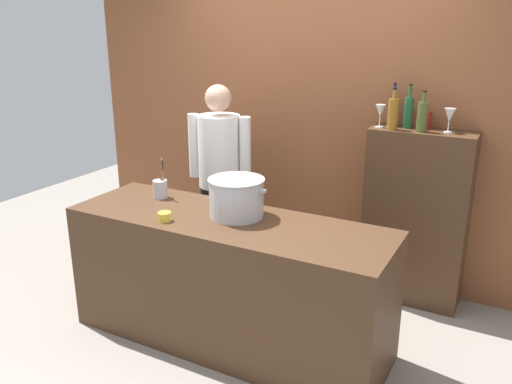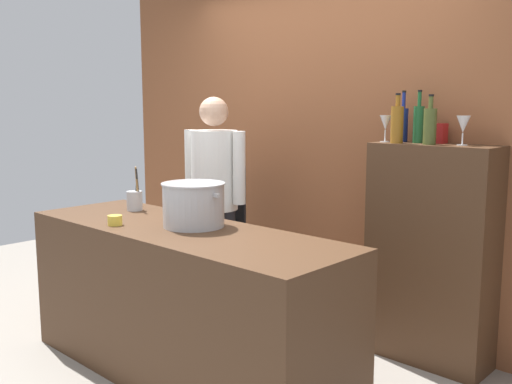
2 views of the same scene
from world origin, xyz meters
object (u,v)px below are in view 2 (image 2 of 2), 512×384
at_px(wine_bottle_amber, 397,124).
at_px(wine_bottle_cobalt, 403,124).
at_px(wine_bottle_green, 419,123).
at_px(wine_glass_tall, 463,125).
at_px(utensil_crock, 135,200).
at_px(chef, 215,192).
at_px(wine_glass_short, 385,123).
at_px(wine_bottle_olive, 430,125).
at_px(butter_jar, 115,220).
at_px(stockpot_large, 194,205).
at_px(spice_tin_red, 440,133).

bearing_deg(wine_bottle_amber, wine_bottle_cobalt, 104.46).
xyz_separation_m(wine_bottle_green, wine_glass_tall, (0.29, -0.03, -0.00)).
bearing_deg(wine_glass_tall, wine_bottle_amber, -167.57).
bearing_deg(wine_bottle_cobalt, utensil_crock, -141.48).
height_order(chef, wine_bottle_green, wine_bottle_green).
height_order(chef, wine_bottle_cobalt, wine_bottle_cobalt).
distance_m(utensil_crock, wine_glass_short, 1.72).
bearing_deg(wine_bottle_olive, wine_bottle_green, 143.09).
distance_m(butter_jar, wine_bottle_amber, 1.80).
distance_m(butter_jar, wine_bottle_green, 1.93).
bearing_deg(wine_bottle_cobalt, wine_glass_short, -127.01).
bearing_deg(wine_bottle_olive, wine_glass_tall, 19.01).
bearing_deg(utensil_crock, wine_glass_short, 37.49).
bearing_deg(stockpot_large, chef, 129.12).
xyz_separation_m(utensil_crock, wine_bottle_green, (1.49, 1.07, 0.52)).
distance_m(stockpot_large, wine_glass_tall, 1.63).
bearing_deg(wine_bottle_cobalt, butter_jar, -125.89).
relative_size(stockpot_large, spice_tin_red, 3.50).
bearing_deg(wine_glass_tall, wine_bottle_cobalt, 172.48).
height_order(utensil_crock, wine_bottle_olive, wine_bottle_olive).
bearing_deg(wine_bottle_cobalt, chef, -159.58).
bearing_deg(wine_glass_short, spice_tin_red, 22.24).
relative_size(wine_bottle_green, wine_bottle_cobalt, 1.00).
distance_m(stockpot_large, wine_bottle_olive, 1.47).
xyz_separation_m(chef, wine_bottle_green, (1.37, 0.44, 0.52)).
height_order(wine_bottle_olive, wine_glass_tall, wine_bottle_olive).
xyz_separation_m(utensil_crock, wine_glass_tall, (1.79, 1.04, 0.52)).
relative_size(chef, butter_jar, 19.45).
xyz_separation_m(chef, wine_bottle_olive, (1.49, 0.35, 0.52)).
bearing_deg(chef, wine_bottle_green, -172.47).
height_order(butter_jar, wine_bottle_amber, wine_bottle_amber).
bearing_deg(wine_glass_tall, spice_tin_red, 154.92).
bearing_deg(wine_bottle_olive, butter_jar, -133.97).
xyz_separation_m(wine_bottle_amber, wine_bottle_olive, (0.20, 0.02, -0.01)).
bearing_deg(spice_tin_red, wine_bottle_green, -153.64).
height_order(utensil_crock, wine_glass_tall, wine_glass_tall).
distance_m(wine_bottle_olive, wine_glass_tall, 0.19).
xyz_separation_m(stockpot_large, wine_glass_short, (0.62, 1.06, 0.46)).
bearing_deg(wine_bottle_green, spice_tin_red, 26.36).
height_order(utensil_crock, butter_jar, utensil_crock).
distance_m(butter_jar, wine_bottle_olive, 1.94).
bearing_deg(wine_bottle_amber, wine_glass_tall, 12.43).
bearing_deg(wine_bottle_cobalt, spice_tin_red, 7.42).
bearing_deg(utensil_crock, spice_tin_red, 34.96).
bearing_deg(wine_bottle_olive, stockpot_large, -131.74).
height_order(wine_bottle_amber, wine_bottle_olive, wine_bottle_amber).
height_order(chef, wine_bottle_olive, wine_bottle_olive).
distance_m(butter_jar, wine_glass_short, 1.77).
distance_m(utensil_crock, wine_bottle_cobalt, 1.83).
xyz_separation_m(wine_bottle_cobalt, wine_glass_tall, (0.41, -0.05, 0.00)).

